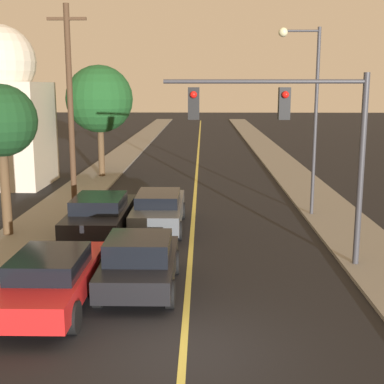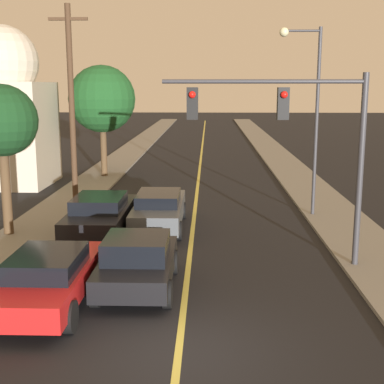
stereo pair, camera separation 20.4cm
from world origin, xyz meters
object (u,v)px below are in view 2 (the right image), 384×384
Objects in this scene: car_near_lane_front at (137,262)px; traffic_signal_mast at (293,127)px; domed_building_left at (5,111)px; car_outer_lane_second at (101,215)px; utility_pole_left at (72,105)px; car_near_lane_second at (159,209)px; tree_left_near at (1,122)px; car_outer_lane_front at (49,277)px; streetlamp_right at (308,98)px; tree_left_far at (102,99)px.

traffic_signal_mast is at bearing 24.29° from car_near_lane_front.
traffic_signal_mast is 18.77m from domed_building_left.
car_outer_lane_second is 0.58× the size of utility_pole_left.
car_near_lane_second is at bearing 27.83° from car_outer_lane_second.
car_outer_lane_second is (-2.00, -1.05, 0.03)m from car_near_lane_second.
traffic_signal_mast reaches higher than tree_left_near.
utility_pole_left is (-1.87, 10.14, 3.76)m from car_outer_lane_front.
streetlamp_right is at bearing 19.90° from car_near_lane_second.
car_near_lane_front is 0.53× the size of streetlamp_right.
streetlamp_right is (5.80, 8.25, 4.08)m from car_near_lane_front.
tree_left_far reaches higher than traffic_signal_mast.
car_near_lane_second is 0.58× the size of utility_pole_left.
tree_left_far is at bearing 85.52° from tree_left_near.
car_near_lane_second is at bearing -160.10° from streetlamp_right.
tree_left_far is (-2.29, 18.69, 3.81)m from car_outer_lane_front.
utility_pole_left is at bearing 115.73° from car_outer_lane_second.
car_near_lane_front is 0.79× the size of car_near_lane_second.
domed_building_left is (-14.85, 6.90, -0.85)m from streetlamp_right.
car_near_lane_front is 0.68× the size of traffic_signal_mast.
utility_pole_left is at bearing 143.83° from car_near_lane_second.
car_near_lane_front is at bearing -42.78° from tree_left_near.
tree_left_far reaches higher than car_outer_lane_second.
car_outer_lane_front is 0.63× the size of streetlamp_right.
car_near_lane_front is 18.45m from tree_left_far.
traffic_signal_mast is at bearing 26.18° from car_outer_lane_front.
traffic_signal_mast is at bearing -44.87° from domed_building_left.
domed_building_left reaches higher than streetlamp_right.
car_near_lane_front is 0.80× the size of car_outer_lane_second.
streetlamp_right reaches higher than traffic_signal_mast.
car_outer_lane_second reaches higher than car_near_lane_second.
domed_building_left is at bearing 110.18° from tree_left_near.
streetlamp_right is 9.70m from utility_pole_left.
car_near_lane_second is 0.58× the size of domed_building_left.
utility_pole_left is at bearing -87.21° from tree_left_far.
utility_pole_left is at bearing 113.29° from car_near_lane_front.
streetlamp_right is (7.79, 3.15, 4.06)m from car_outer_lane_second.
streetlamp_right is at bearing -42.64° from tree_left_far.
traffic_signal_mast is at bearing -17.29° from tree_left_near.
streetlamp_right is at bearing -24.94° from domed_building_left.
tree_left_near is at bearing -69.82° from domed_building_left.
tree_left_far is (-0.42, 8.55, 0.05)m from utility_pole_left.
domed_building_left is at bearing 130.02° from utility_pole_left.
tree_left_near is at bearing -163.05° from streetlamp_right.
tree_left_far reaches higher than car_near_lane_front.
tree_left_near is (-9.52, 2.96, -0.06)m from traffic_signal_mast.
car_near_lane_front is 0.61× the size of tree_left_far.
utility_pole_left is 8.56m from tree_left_far.
utility_pole_left is (-8.12, 7.07, 0.35)m from traffic_signal_mast.
car_outer_lane_front is at bearing -66.61° from domed_building_left.
traffic_signal_mast is 0.68× the size of domed_building_left.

